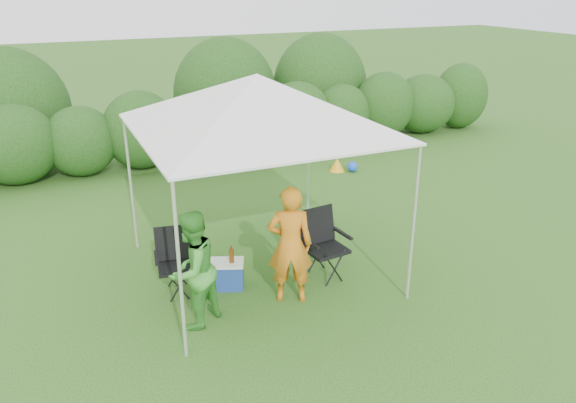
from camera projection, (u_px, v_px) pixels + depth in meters
name	position (u px, v px, depth m)	size (l,w,h in m)	color
ground	(274.00, 286.00, 7.75)	(70.00, 70.00, 0.00)	#34631F
hedge	(174.00, 128.00, 12.56)	(17.92, 1.53, 1.80)	#224B17
canopy	(257.00, 102.00, 7.26)	(3.10, 3.10, 2.83)	silver
chair_right	(322.00, 239.00, 7.87)	(0.65, 0.60, 0.97)	black
chair_left	(176.00, 257.00, 7.48)	(0.61, 0.57, 0.89)	black
man	(290.00, 245.00, 7.15)	(0.58, 0.38, 1.59)	orange
woman	(193.00, 270.00, 6.65)	(0.72, 0.56, 1.48)	green
cooler	(227.00, 274.00, 7.67)	(0.55, 0.48, 0.38)	navy
bottle	(232.00, 254.00, 7.54)	(0.07, 0.07, 0.25)	#592D0C
lawn_toy	(341.00, 165.00, 12.31)	(0.57, 0.48, 0.29)	gold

